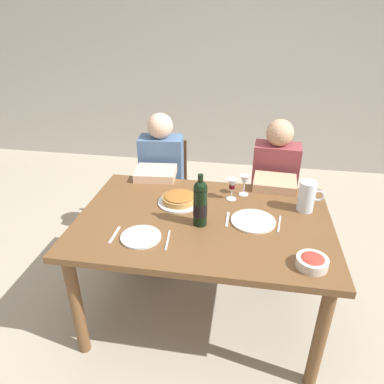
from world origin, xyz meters
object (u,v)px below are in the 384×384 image
Objects in this scene: salad_bowl at (312,262)px; wine_glass_right_diner at (244,181)px; dinner_plate_right_setting at (253,221)px; chair_left at (165,185)px; dinner_plate_left_setting at (141,237)px; wine_bottle at (200,203)px; water_pitcher at (307,198)px; wine_glass_left_diner at (232,185)px; diner_left at (160,184)px; chair_right at (272,194)px; baked_tart at (179,199)px; diner_right at (273,194)px; dining_table at (203,231)px.

wine_glass_right_diner is at bearing 117.11° from salad_bowl.
chair_left is (-0.75, 0.90, -0.27)m from dinner_plate_right_setting.
wine_bottle is at bearing 32.45° from dinner_plate_left_setting.
water_pitcher is 0.46m from wine_glass_left_diner.
water_pitcher reaches higher than wine_glass_right_diner.
chair_left reaches higher than dinner_plate_right_setting.
water_pitcher is (0.62, 0.26, -0.05)m from wine_bottle.
dinner_plate_left_setting is at bearing -131.95° from wine_glass_right_diner.
diner_left reaches higher than wine_glass_right_diner.
chair_right reaches higher than dinner_plate_right_setting.
wine_glass_left_diner is 0.17× the size of chair_right.
wine_glass_right_diner is (0.08, 0.08, -0.00)m from wine_glass_left_diner.
chair_right is at bearing 67.07° from wine_glass_right_diner.
salad_bowl is 0.18× the size of chair_right.
water_pitcher is at bearing 26.37° from dinner_plate_left_setting.
baked_tart is 0.81m from diner_right.
dining_table is 4.75× the size of wine_bottle.
wine_glass_right_diner is at bearing 70.87° from chair_right.
baked_tart is at bearing 72.37° from dinner_plate_left_setting.
dinner_plate_right_setting is (0.47, -0.15, -0.02)m from baked_tart.
water_pitcher is 0.53m from diner_right.
dining_table is 0.80m from diner_left.
baked_tart is 0.44m from dinner_plate_left_setting.
baked_tart reaches higher than dinner_plate_right_setting.
wine_bottle is 0.34m from dinner_plate_right_setting.
chair_right is 0.75× the size of diner_right.
salad_bowl is 0.78m from wine_glass_right_diner.
chair_left reaches higher than dinner_plate_left_setting.
water_pitcher is at bearing 31.47° from dinner_plate_right_setting.
baked_tart is at bearing 111.69° from diner_left.
wine_glass_left_diner is 0.13× the size of diner_right.
diner_left is 1.33× the size of chair_right.
diner_right is (0.15, 0.65, -0.15)m from dinner_plate_right_setting.
dinner_plate_left_setting is at bearing 54.12° from diner_right.
water_pitcher is 0.41m from wine_glass_right_diner.
wine_glass_right_diner is (-0.38, 0.14, 0.01)m from water_pitcher.
dining_table is 7.85× the size of water_pitcher.
wine_glass_right_diner reaches higher than dinner_plate_left_setting.
diner_right is (0.75, 0.91, -0.15)m from dinner_plate_left_setting.
dinner_plate_right_setting is at bearing -78.34° from wine_glass_right_diner.
dinner_plate_left_setting is (-0.89, 0.09, -0.02)m from salad_bowl.
wine_glass_left_diner is at bearing 56.64° from diner_right.
chair_right is (-0.15, 0.69, -0.35)m from water_pitcher.
dinner_plate_left_setting is at bearing -140.64° from dining_table.
baked_tart is (-0.18, 0.16, 0.12)m from dining_table.
chair_left reaches higher than dining_table.
wine_glass_left_diner is 0.79m from chair_right.
dining_table is 0.79m from diner_right.
diner_right is (0.44, 0.65, -0.05)m from dining_table.
diner_left is at bearing 120.12° from wine_bottle.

